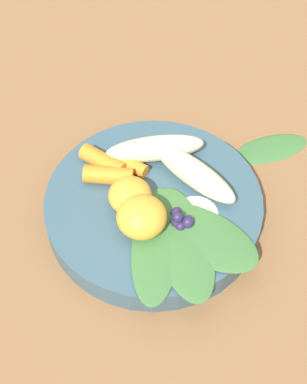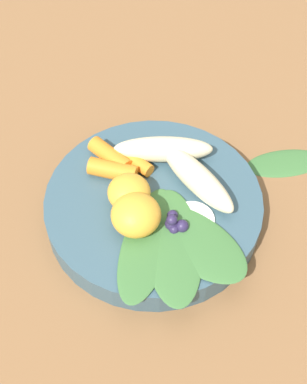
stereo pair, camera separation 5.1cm
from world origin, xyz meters
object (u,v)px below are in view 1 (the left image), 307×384
at_px(bowl, 154,206).
at_px(banana_peeled_right, 194,173).
at_px(kale_leaf_stray, 273,149).
at_px(orange_segment_near, 142,217).
at_px(banana_peeled_left, 155,149).

bearing_deg(bowl, banana_peeled_right, 83.03).
distance_m(banana_peeled_right, kale_leaf_stray, 0.13).
bearing_deg(orange_segment_near, bowl, 128.56).
bearing_deg(bowl, orange_segment_near, -51.44).
bearing_deg(banana_peeled_right, bowl, 71.20).
xyz_separation_m(bowl, banana_peeled_left, (-0.05, 0.03, 0.03)).
bearing_deg(kale_leaf_stray, bowl, -165.81).
bearing_deg(orange_segment_near, kale_leaf_stray, 96.10).
relative_size(banana_peeled_right, orange_segment_near, 2.19).
bearing_deg(kale_leaf_stray, orange_segment_near, -158.83).
relative_size(banana_peeled_left, kale_leaf_stray, 1.14).
bearing_deg(banana_peeled_left, orange_segment_near, 72.78).
distance_m(banana_peeled_left, kale_leaf_stray, 0.16).
distance_m(bowl, kale_leaf_stray, 0.18).
height_order(banana_peeled_right, kale_leaf_stray, banana_peeled_right).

